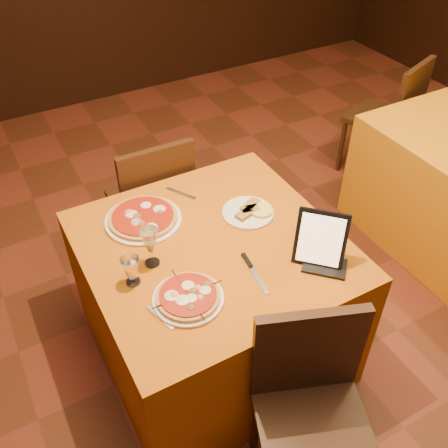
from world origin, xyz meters
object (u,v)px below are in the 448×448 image
chair_main_far (150,200)px  pizza_far (143,219)px  pizza_near (188,297)px  main_table (213,299)px  tablet (321,239)px  wine_glass (150,247)px  chair_side_far (380,117)px  water_glass (131,271)px  chair_main_near (315,431)px

chair_main_far → pizza_far: 0.62m
pizza_near → main_table: bearing=46.0°
main_table → pizza_far: size_ratio=3.09×
pizza_near → tablet: (0.58, -0.06, 0.10)m
pizza_near → wine_glass: size_ratio=1.48×
main_table → chair_side_far: bearing=25.4°
pizza_far → water_glass: size_ratio=2.74×
water_glass → tablet: 0.78m
pizza_far → tablet: (0.56, -0.60, 0.10)m
pizza_far → wine_glass: size_ratio=1.87×
pizza_far → tablet: tablet is taller
tablet → pizza_near: bearing=-141.4°
main_table → chair_side_far: chair_side_far is taller
chair_main_far → water_glass: size_ratio=7.00×
pizza_near → tablet: tablet is taller
chair_main_near → wine_glass: size_ratio=4.79×
pizza_near → water_glass: bearing=128.4°
chair_main_near → tablet: size_ratio=3.73×
main_table → wine_glass: wine_glass is taller
chair_main_near → tablet: (0.35, 0.51, 0.41)m
main_table → tablet: size_ratio=4.51×
chair_main_far → wine_glass: wine_glass is taller
chair_main_far → pizza_near: (-0.23, -1.03, 0.31)m
main_table → chair_side_far: size_ratio=1.21×
tablet → water_glass: bearing=-154.5°
chair_main_near → pizza_near: size_ratio=3.23×
chair_main_far → pizza_near: chair_main_far is taller
chair_side_far → pizza_far: 2.19m
chair_main_far → pizza_far: bearing=68.4°
main_table → chair_side_far: 2.07m
wine_glass → pizza_near: bearing=-80.2°
chair_side_far → water_glass: (-2.26, -0.93, 0.36)m
chair_side_far → pizza_near: size_ratio=3.23×
main_table → chair_side_far: (1.87, 0.89, 0.08)m
chair_main_far → tablet: 1.22m
chair_main_near → pizza_near: chair_main_near is taller
chair_main_far → pizza_near: 1.10m
chair_main_near → chair_main_far: 1.60m
pizza_near → tablet: size_ratio=1.16×
chair_main_near → pizza_far: 1.16m
pizza_near → water_glass: 0.25m
chair_main_far → pizza_far: size_ratio=2.55×
chair_side_far → pizza_near: (-2.11, -1.13, 0.31)m
chair_side_far → pizza_near: chair_side_far is taller
main_table → pizza_near: pizza_near is taller
chair_main_far → chair_side_far: 1.87m
main_table → chair_main_near: bearing=-90.0°
chair_main_near → wine_glass: bearing=129.5°
chair_main_near → pizza_near: 0.69m
chair_side_far → pizza_far: (-2.08, -0.60, 0.31)m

